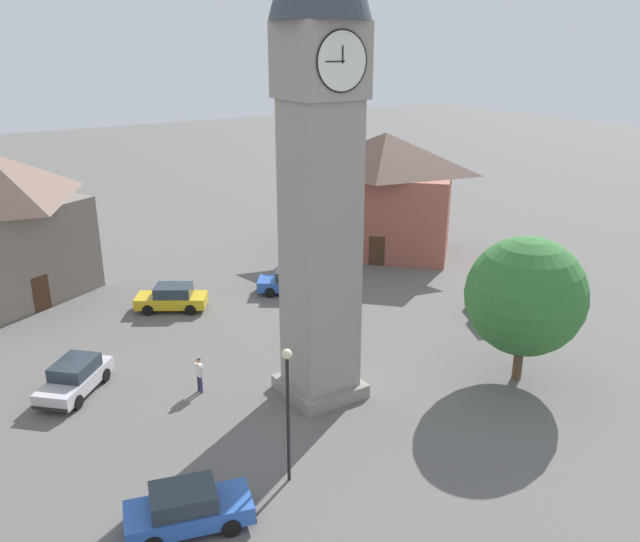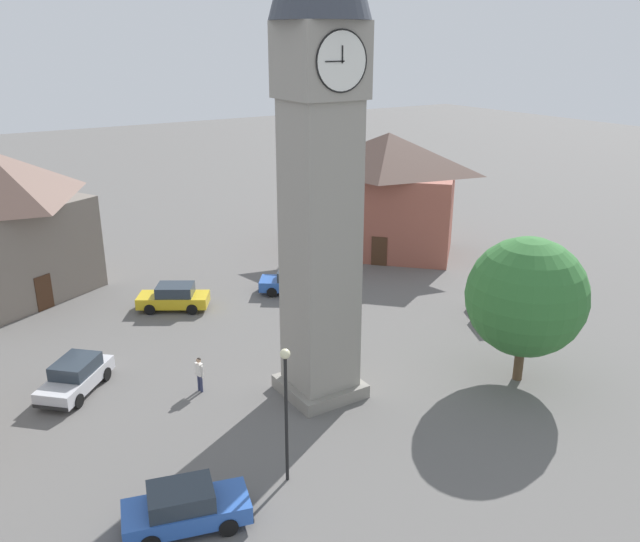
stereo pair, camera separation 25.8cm
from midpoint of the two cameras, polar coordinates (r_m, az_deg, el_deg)
name	(u,v)px [view 2 (the right image)]	position (r m, az deg, el deg)	size (l,w,h in m)	color
ground_plane	(320,392)	(30.37, 0.25, -10.47)	(200.00, 200.00, 0.00)	#605E5B
clock_tower	(320,87)	(26.33, 0.29, 15.73)	(3.93, 3.93, 22.93)	gray
car_blue_kerb	(76,376)	(32.00, -20.29, -8.59)	(4.07, 4.15, 1.53)	silver
car_silver_kerb	(185,507)	(23.15, -11.33, -19.54)	(4.43, 2.72, 1.53)	#2D5BB7
car_red_corner	(497,307)	(38.77, 15.31, -3.02)	(3.32, 4.45, 1.53)	white
car_white_side	(174,297)	(39.68, -12.43, -2.24)	(4.40, 3.61, 1.53)	gold
car_black_far	(293,281)	(41.25, -2.17, -0.91)	(4.34, 3.77, 1.53)	#2D5BB7
pedestrian	(199,371)	(30.41, -10.22, -8.60)	(0.30, 0.55, 1.69)	#2D3351
tree	(526,297)	(31.11, 17.75, -2.15)	(5.49, 5.49, 6.94)	brown
building_corner_back	(387,193)	(48.46, 6.02, 6.79)	(11.72, 11.78, 8.90)	#995142
lamp_post	(286,395)	(23.19, -2.67, -10.74)	(0.36, 0.36, 5.30)	black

